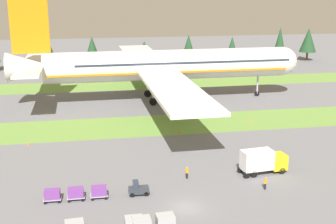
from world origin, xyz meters
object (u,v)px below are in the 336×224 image
object	(u,v)px
cargo_dolly_lead	(99,191)
ground_crew_loader	(187,172)
catering_truck	(263,161)
uld_container_2	(165,222)
ground_crew_marshaller	(265,183)
airliner	(160,65)
cargo_dolly_second	(76,193)
uld_container_1	(134,224)
baggage_tug	(138,189)
taxiway_marker_0	(28,144)
taxiway_marker_2	(251,122)
taxiway_marker_1	(179,132)
cargo_dolly_third	(52,195)

from	to	relation	value
cargo_dolly_lead	ground_crew_loader	world-z (taller)	ground_crew_loader
cargo_dolly_lead	catering_truck	bearing A→B (deg)	99.76
uld_container_2	ground_crew_marshaller	bearing A→B (deg)	27.37
airliner	cargo_dolly_second	size ratio (longest dim) A/B	38.00
ground_crew_marshaller	uld_container_1	bearing A→B (deg)	-17.05
uld_container_2	baggage_tug	bearing A→B (deg)	102.10
baggage_tug	ground_crew_loader	bearing A→B (deg)	118.97
cargo_dolly_lead	catering_truck	distance (m)	23.87
catering_truck	cargo_dolly_second	bearing A→B (deg)	-88.18
airliner	taxiway_marker_0	size ratio (longest dim) A/B	174.43
uld_container_2	taxiway_marker_2	distance (m)	44.15
ground_crew_marshaller	taxiway_marker_2	xyz separation A→B (m)	(8.97, 29.41, -0.67)
cargo_dolly_lead	uld_container_1	bearing A→B (deg)	22.11
taxiway_marker_1	airliner	bearing A→B (deg)	88.51
cargo_dolly_second	cargo_dolly_third	xyz separation A→B (m)	(-2.90, 0.03, 0.00)
ground_crew_loader	ground_crew_marshaller	bearing A→B (deg)	-149.12
cargo_dolly_second	ground_crew_loader	xyz separation A→B (m)	(15.30, 3.88, 0.03)
airliner	uld_container_2	size ratio (longest dim) A/B	42.13
uld_container_1	baggage_tug	bearing A→B (deg)	80.37
ground_crew_loader	taxiway_marker_2	size ratio (longest dim) A/B	3.20
baggage_tug	cargo_dolly_second	world-z (taller)	baggage_tug
taxiway_marker_1	ground_crew_loader	bearing A→B (deg)	-98.75
catering_truck	cargo_dolly_lead	bearing A→B (deg)	-87.12
ground_crew_marshaller	taxiway_marker_2	bearing A→B (deg)	-146.24
airliner	cargo_dolly_third	xyz separation A→B (m)	(-22.00, -49.82, -7.68)
ground_crew_loader	uld_container_2	world-z (taller)	ground_crew_loader
ground_crew_marshaller	ground_crew_loader	xyz separation A→B (m)	(-9.49, 5.36, 0.00)
cargo_dolly_lead	catering_truck	world-z (taller)	catering_truck
uld_container_1	uld_container_2	distance (m)	3.47
cargo_dolly_lead	uld_container_2	bearing A→B (deg)	37.94
airliner	catering_truck	distance (m)	47.18
uld_container_1	airliner	bearing A→B (deg)	77.83
cargo_dolly_lead	cargo_dolly_second	bearing A→B (deg)	-90.00
ground_crew_marshaller	taxiway_marker_1	size ratio (longest dim) A/B	3.80
uld_container_2	taxiway_marker_2	world-z (taller)	uld_container_2
airliner	cargo_dolly_third	world-z (taller)	airliner
cargo_dolly_third	ground_crew_loader	distance (m)	18.60
uld_container_2	uld_container_1	bearing A→B (deg)	176.43
cargo_dolly_third	uld_container_2	world-z (taller)	uld_container_2
cargo_dolly_third	ground_crew_loader	xyz separation A→B (m)	(18.20, 3.84, 0.03)
ground_crew_loader	cargo_dolly_lead	bearing A→B (deg)	77.86
cargo_dolly_second	taxiway_marker_0	xyz separation A→B (m)	(-8.37, 22.53, -0.68)
airliner	cargo_dolly_third	size ratio (longest dim) A/B	38.00
airliner	catering_truck	bearing A→B (deg)	8.41
uld_container_1	taxiway_marker_1	bearing A→B (deg)	70.13
uld_container_1	taxiway_marker_2	bearing A→B (deg)	53.47
ground_crew_loader	taxiway_marker_2	world-z (taller)	ground_crew_loader
airliner	cargo_dolly_lead	distance (m)	53.01
taxiway_marker_0	ground_crew_loader	bearing A→B (deg)	-38.24
cargo_dolly_third	ground_crew_marshaller	size ratio (longest dim) A/B	1.27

